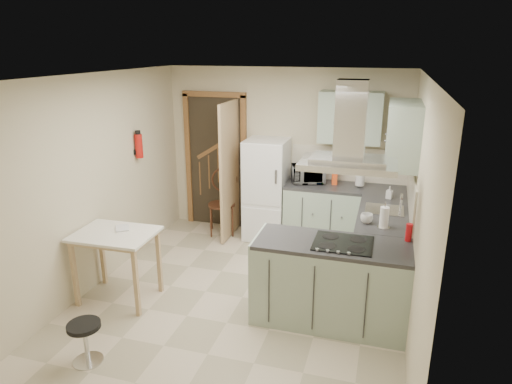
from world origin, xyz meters
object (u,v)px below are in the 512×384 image
(stool, at_px, (86,343))
(microwave, at_px, (308,174))
(drop_leaf_table, at_px, (118,266))
(bentwood_chair, at_px, (222,205))
(peninsula, at_px, (331,282))
(extractor_hood, at_px, (348,164))
(fridge, at_px, (266,190))

(stool, relative_size, microwave, 0.88)
(stool, xyz_separation_m, microwave, (1.43, 3.31, 0.83))
(drop_leaf_table, height_order, bentwood_chair, bentwood_chair)
(drop_leaf_table, distance_m, bentwood_chair, 2.20)
(peninsula, xyz_separation_m, drop_leaf_table, (-2.37, -0.23, -0.04))
(extractor_hood, bearing_deg, microwave, 109.53)
(peninsula, bearing_deg, extractor_hood, 0.00)
(peninsula, distance_m, extractor_hood, 1.27)
(stool, bearing_deg, drop_leaf_table, 106.74)
(fridge, relative_size, peninsula, 0.97)
(extractor_hood, relative_size, drop_leaf_table, 1.03)
(fridge, xyz_separation_m, peninsula, (1.22, -1.98, -0.30))
(peninsula, distance_m, microwave, 2.19)
(peninsula, bearing_deg, fridge, 121.74)
(drop_leaf_table, height_order, stool, drop_leaf_table)
(bentwood_chair, height_order, microwave, microwave)
(peninsula, xyz_separation_m, microwave, (-0.62, 2.02, 0.58))
(peninsula, bearing_deg, stool, -147.76)
(fridge, bearing_deg, peninsula, -58.26)
(fridge, height_order, bentwood_chair, fridge)
(peninsula, xyz_separation_m, extractor_hood, (0.10, 0.00, 1.27))
(fridge, xyz_separation_m, stool, (-0.82, -3.27, -0.55))
(fridge, distance_m, stool, 3.42)
(fridge, height_order, extractor_hood, extractor_hood)
(drop_leaf_table, xyz_separation_m, microwave, (1.75, 2.25, 0.62))
(fridge, relative_size, bentwood_chair, 1.63)
(microwave, bearing_deg, drop_leaf_table, -147.35)
(peninsula, height_order, bentwood_chair, bentwood_chair)
(stool, bearing_deg, fridge, 75.86)
(drop_leaf_table, relative_size, stool, 2.16)
(fridge, relative_size, extractor_hood, 1.67)
(drop_leaf_table, relative_size, microwave, 1.89)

